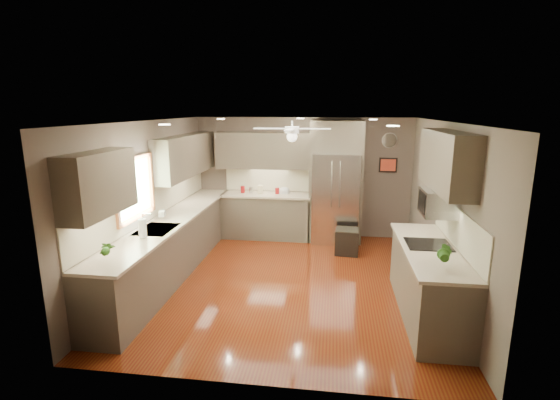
% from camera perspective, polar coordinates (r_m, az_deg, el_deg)
% --- Properties ---
extents(floor, '(5.00, 5.00, 0.00)m').
position_cam_1_polar(floor, '(6.57, 1.29, -11.35)').
color(floor, '#53160B').
rests_on(floor, ground).
extents(ceiling, '(5.00, 5.00, 0.00)m').
position_cam_1_polar(ceiling, '(6.00, 1.41, 11.00)').
color(ceiling, white).
rests_on(ceiling, ground).
extents(wall_back, '(4.50, 0.00, 4.50)m').
position_cam_1_polar(wall_back, '(8.60, 3.18, 3.19)').
color(wall_back, brown).
rests_on(wall_back, ground).
extents(wall_front, '(4.50, 0.00, 4.50)m').
position_cam_1_polar(wall_front, '(3.80, -2.86, -9.49)').
color(wall_front, brown).
rests_on(wall_front, ground).
extents(wall_left, '(0.00, 5.00, 5.00)m').
position_cam_1_polar(wall_left, '(6.78, -17.91, -0.07)').
color(wall_left, brown).
rests_on(wall_left, ground).
extents(wall_right, '(0.00, 5.00, 5.00)m').
position_cam_1_polar(wall_right, '(6.34, 22.02, -1.27)').
color(wall_right, brown).
rests_on(wall_right, ground).
extents(canister_a, '(0.10, 0.10, 0.14)m').
position_cam_1_polar(canister_a, '(8.53, -5.27, 1.49)').
color(canister_a, maroon).
rests_on(canister_a, back_run).
extents(canister_b, '(0.10, 0.10, 0.13)m').
position_cam_1_polar(canister_b, '(8.50, -4.09, 1.41)').
color(canister_b, silver).
rests_on(canister_b, back_run).
extents(canister_c, '(0.14, 0.14, 0.18)m').
position_cam_1_polar(canister_c, '(8.45, -2.79, 1.50)').
color(canister_c, beige).
rests_on(canister_c, back_run).
extents(canister_d, '(0.11, 0.11, 0.13)m').
position_cam_1_polar(canister_d, '(8.43, -0.40, 1.28)').
color(canister_d, maroon).
rests_on(canister_d, back_run).
extents(soap_bottle, '(0.11, 0.11, 0.20)m').
position_cam_1_polar(soap_bottle, '(6.78, -16.18, -1.78)').
color(soap_bottle, white).
rests_on(soap_bottle, left_run).
extents(potted_plant_left, '(0.19, 0.16, 0.31)m').
position_cam_1_polar(potted_plant_left, '(5.15, -23.39, -6.33)').
color(potted_plant_left, '#295C1A').
rests_on(potted_plant_left, left_run).
extents(potted_plant_right, '(0.19, 0.17, 0.32)m').
position_cam_1_polar(potted_plant_right, '(4.93, 22.26, -7.00)').
color(potted_plant_right, '#295C1A').
rests_on(potted_plant_right, right_run).
extents(bowl, '(0.28, 0.28, 0.05)m').
position_cam_1_polar(bowl, '(8.43, 0.62, 1.04)').
color(bowl, beige).
rests_on(bowl, back_run).
extents(left_run, '(0.65, 4.70, 1.45)m').
position_cam_1_polar(left_run, '(7.00, -14.75, -5.99)').
color(left_run, '#4B4336').
rests_on(left_run, ground).
extents(back_run, '(1.85, 0.65, 1.45)m').
position_cam_1_polar(back_run, '(8.57, -1.89, -2.09)').
color(back_run, '#4B4336').
rests_on(back_run, ground).
extents(uppers, '(4.50, 4.70, 0.95)m').
position_cam_1_polar(uppers, '(6.86, -4.17, 5.94)').
color(uppers, '#4B4336').
rests_on(uppers, wall_left).
extents(window, '(0.05, 1.12, 0.92)m').
position_cam_1_polar(window, '(6.27, -19.79, 1.58)').
color(window, '#BFF2B2').
rests_on(window, wall_left).
extents(sink, '(0.50, 0.70, 0.32)m').
position_cam_1_polar(sink, '(6.30, -17.00, -4.21)').
color(sink, silver).
rests_on(sink, left_run).
extents(refrigerator, '(1.06, 0.75, 2.45)m').
position_cam_1_polar(refrigerator, '(8.25, 7.84, 2.23)').
color(refrigerator, silver).
rests_on(refrigerator, ground).
extents(right_run, '(0.70, 2.20, 1.45)m').
position_cam_1_polar(right_run, '(5.76, 20.17, -10.56)').
color(right_run, '#4B4336').
rests_on(right_run, ground).
extents(microwave, '(0.43, 0.55, 0.34)m').
position_cam_1_polar(microwave, '(5.71, 21.36, -0.32)').
color(microwave, silver).
rests_on(microwave, wall_right).
extents(ceiling_fan, '(1.18, 1.18, 0.32)m').
position_cam_1_polar(ceiling_fan, '(6.30, 1.70, 9.56)').
color(ceiling_fan, white).
rests_on(ceiling_fan, ceiling).
extents(recessed_lights, '(2.84, 3.14, 0.01)m').
position_cam_1_polar(recessed_lights, '(6.40, 1.44, 11.07)').
color(recessed_lights, white).
rests_on(recessed_lights, ceiling).
extents(wall_clock, '(0.30, 0.03, 0.30)m').
position_cam_1_polar(wall_clock, '(8.54, 15.15, 8.10)').
color(wall_clock, white).
rests_on(wall_clock, wall_back).
extents(framed_print, '(0.36, 0.03, 0.30)m').
position_cam_1_polar(framed_print, '(8.58, 14.96, 4.77)').
color(framed_print, black).
rests_on(framed_print, wall_back).
extents(stool, '(0.46, 0.46, 0.49)m').
position_cam_1_polar(stool, '(7.77, 9.41, -5.74)').
color(stool, black).
rests_on(stool, ground).
extents(paper_towel, '(0.11, 0.11, 0.28)m').
position_cam_1_polar(paper_towel, '(5.88, -18.78, -3.78)').
color(paper_towel, white).
rests_on(paper_towel, left_run).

